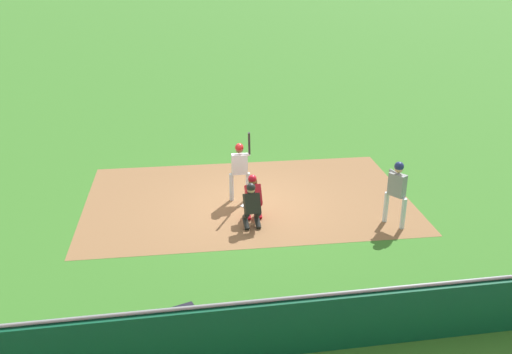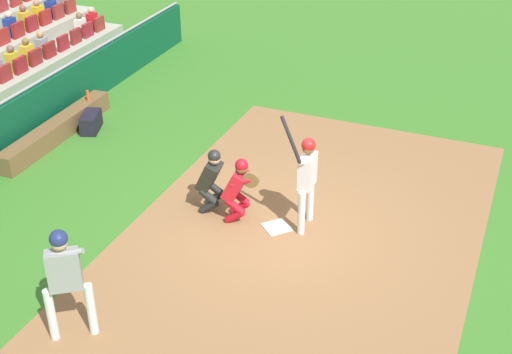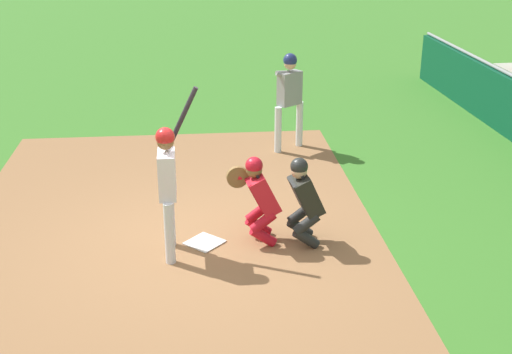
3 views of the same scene
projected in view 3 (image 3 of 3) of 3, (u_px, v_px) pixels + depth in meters
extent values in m
plane|color=#377226|center=(205.00, 243.00, 9.48)|extent=(160.00, 160.00, 0.00)
cube|color=olive|center=(168.00, 245.00, 9.42)|extent=(9.81, 6.32, 0.01)
cube|color=white|center=(205.00, 242.00, 9.47)|extent=(0.62, 0.62, 0.02)
cylinder|color=silver|center=(169.00, 234.00, 8.82)|extent=(0.13, 0.13, 0.85)
cylinder|color=silver|center=(170.00, 217.00, 9.27)|extent=(0.13, 0.13, 0.85)
cube|color=silver|center=(167.00, 174.00, 8.77)|extent=(0.47, 0.23, 0.60)
sphere|color=brown|center=(165.00, 141.00, 8.60)|extent=(0.22, 0.22, 0.22)
sphere|color=red|center=(165.00, 137.00, 8.57)|extent=(0.25, 0.25, 0.25)
cylinder|color=silver|center=(168.00, 152.00, 8.71)|extent=(0.49, 0.15, 0.14)
cylinder|color=silver|center=(168.00, 147.00, 8.88)|extent=(0.18, 0.15, 0.13)
cylinder|color=black|center=(183.00, 116.00, 8.77)|extent=(0.14, 0.43, 0.79)
sphere|color=black|center=(170.00, 144.00, 8.92)|extent=(0.06, 0.06, 0.06)
cylinder|color=#B41120|center=(263.00, 236.00, 9.34)|extent=(0.17, 0.39, 0.34)
cylinder|color=#B41120|center=(263.00, 222.00, 9.25)|extent=(0.17, 0.39, 0.33)
cylinder|color=#B41120|center=(258.00, 226.00, 9.63)|extent=(0.17, 0.39, 0.34)
cylinder|color=#B41120|center=(258.00, 212.00, 9.54)|extent=(0.17, 0.39, 0.33)
cube|color=red|center=(263.00, 193.00, 9.27)|extent=(0.45, 0.49, 0.60)
cube|color=#B41120|center=(254.00, 194.00, 9.25)|extent=(0.40, 0.28, 0.44)
sphere|color=brown|center=(254.00, 170.00, 9.11)|extent=(0.22, 0.22, 0.22)
cube|color=black|center=(254.00, 170.00, 9.11)|extent=(0.21, 0.14, 0.20)
sphere|color=#B41120|center=(254.00, 165.00, 9.09)|extent=(0.24, 0.24, 0.24)
cylinder|color=brown|center=(237.00, 177.00, 9.24)|extent=(0.09, 0.30, 0.30)
cylinder|color=red|center=(250.00, 180.00, 9.32)|extent=(0.18, 0.40, 0.22)
cylinder|color=black|center=(306.00, 238.00, 9.29)|extent=(0.17, 0.39, 0.34)
cylinder|color=black|center=(307.00, 224.00, 9.20)|extent=(0.17, 0.39, 0.33)
cylinder|color=black|center=(300.00, 228.00, 9.58)|extent=(0.17, 0.39, 0.34)
cylinder|color=black|center=(300.00, 214.00, 9.49)|extent=(0.17, 0.39, 0.33)
cube|color=black|center=(307.00, 195.00, 9.22)|extent=(0.45, 0.48, 0.60)
cube|color=black|center=(298.00, 195.00, 9.20)|extent=(0.40, 0.27, 0.44)
sphere|color=tan|center=(299.00, 171.00, 9.06)|extent=(0.22, 0.22, 0.22)
cube|color=black|center=(299.00, 171.00, 9.06)|extent=(0.21, 0.13, 0.20)
sphere|color=black|center=(299.00, 166.00, 9.04)|extent=(0.24, 0.24, 0.24)
cylinder|color=silver|center=(299.00, 124.00, 13.07)|extent=(0.18, 0.18, 0.88)
cylinder|color=silver|center=(278.00, 130.00, 12.73)|extent=(0.18, 0.18, 0.88)
cube|color=gray|center=(290.00, 88.00, 12.62)|extent=(0.44, 0.50, 0.62)
sphere|color=#D8A780|center=(290.00, 64.00, 12.44)|extent=(0.23, 0.23, 0.23)
sphere|color=navy|center=(290.00, 60.00, 12.42)|extent=(0.25, 0.25, 0.25)
cylinder|color=gray|center=(287.00, 73.00, 12.49)|extent=(0.30, 0.47, 0.14)
cylinder|color=gray|center=(280.00, 74.00, 12.38)|extent=(0.11, 0.16, 0.13)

